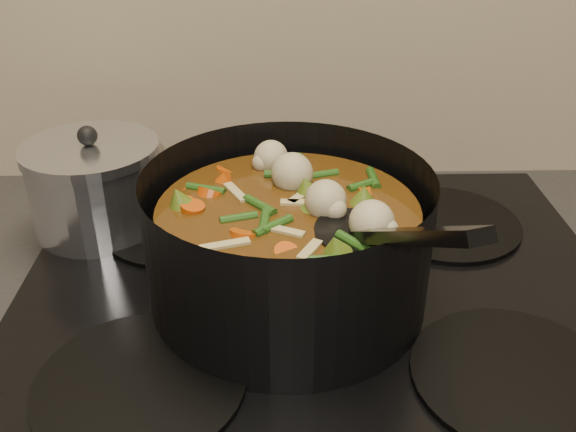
{
  "coord_description": "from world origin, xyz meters",
  "views": [
    {
      "loc": [
        -0.04,
        1.4,
        1.32
      ],
      "look_at": [
        -0.03,
        1.92,
        1.02
      ],
      "focal_mm": 40.0,
      "sensor_mm": 36.0,
      "label": 1
    }
  ],
  "objects": [
    {
      "name": "stovetop",
      "position": [
        0.0,
        1.93,
        0.92
      ],
      "size": [
        0.62,
        0.54,
        0.03
      ],
      "color": "black",
      "rests_on": "counter"
    },
    {
      "name": "stockpot",
      "position": [
        -0.03,
        1.92,
        0.99
      ],
      "size": [
        0.3,
        0.36,
        0.2
      ],
      "rotation": [
        0.0,
        0.0,
        0.11
      ],
      "color": "black",
      "rests_on": "stovetop"
    },
    {
      "name": "saucepan",
      "position": [
        -0.25,
        2.07,
        0.98
      ],
      "size": [
        0.16,
        0.16,
        0.13
      ],
      "rotation": [
        0.0,
        0.0,
        0.2
      ],
      "color": "silver",
      "rests_on": "stovetop"
    }
  ]
}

